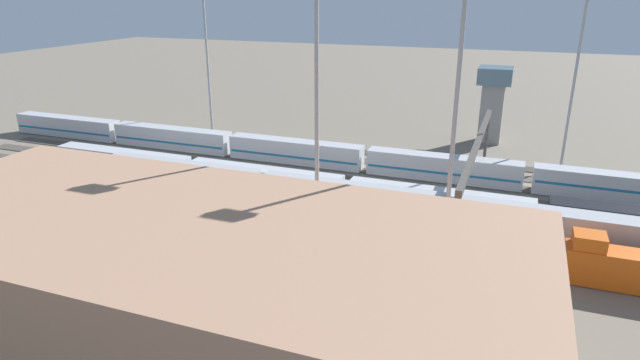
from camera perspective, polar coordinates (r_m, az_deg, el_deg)
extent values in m
plane|color=#756B5B|center=(78.52, 5.06, -0.94)|extent=(400.00, 400.00, 0.00)
cube|color=#3D3833|center=(94.61, 7.98, 2.60)|extent=(140.00, 2.80, 0.12)
cube|color=#4C443D|center=(89.95, 7.25, 1.73)|extent=(140.00, 2.80, 0.12)
cube|color=#3D3833|center=(85.34, 6.45, 0.76)|extent=(140.00, 2.80, 0.12)
cube|color=#4C443D|center=(80.77, 5.55, -0.31)|extent=(140.00, 2.80, 0.12)
cube|color=#4C443D|center=(76.25, 4.55, -1.51)|extent=(140.00, 2.80, 0.12)
cube|color=#4C443D|center=(71.80, 3.41, -2.86)|extent=(140.00, 2.80, 0.12)
cube|color=#3D3833|center=(67.42, 2.13, -4.39)|extent=(140.00, 2.80, 0.12)
cube|color=#4C443D|center=(63.14, 0.67, -6.13)|extent=(140.00, 2.80, 0.12)
cube|color=#B7BABF|center=(63.79, 24.39, -5.20)|extent=(23.00, 3.00, 5.00)
cube|color=#1E6B9E|center=(64.03, 24.31, -5.70)|extent=(22.40, 3.06, 0.36)
cube|color=#B7BABF|center=(66.09, 3.12, -2.51)|extent=(23.00, 3.00, 5.00)
cube|color=#1E6B9E|center=(66.14, 3.12, -2.63)|extent=(22.40, 3.06, 0.36)
cube|color=#B7BABF|center=(76.40, -14.43, 0.00)|extent=(23.00, 3.00, 5.00)
cube|color=#1E6B9E|center=(76.41, -14.43, -0.01)|extent=(22.40, 3.06, 0.36)
cube|color=#D85914|center=(60.22, 29.15, -8.21)|extent=(10.00, 3.00, 3.60)
cube|color=#D85914|center=(58.73, 26.67, -5.75)|extent=(3.00, 2.70, 1.40)
cube|color=black|center=(69.56, 30.33, -4.44)|extent=(18.00, 3.00, 4.40)
cube|color=silver|center=(68.86, 12.36, -2.56)|extent=(23.00, 3.00, 3.80)
cube|color=silver|center=(75.67, -6.00, -0.14)|extent=(23.00, 3.00, 3.80)
cube|color=silver|center=(88.79, -20.13, 1.74)|extent=(23.00, 3.00, 3.80)
cube|color=silver|center=(83.70, 29.45, -0.71)|extent=(23.00, 3.00, 3.80)
cube|color=#1E6B9E|center=(83.69, 29.45, -0.71)|extent=(22.40, 3.06, 0.36)
cube|color=silver|center=(83.05, 12.88, 1.27)|extent=(23.00, 3.00, 3.80)
cube|color=#1E6B9E|center=(83.17, 12.87, 1.03)|extent=(22.40, 3.06, 0.36)
cube|color=silver|center=(89.23, -2.65, 3.04)|extent=(23.00, 3.00, 3.80)
cube|color=#1E6B9E|center=(89.38, -2.64, 2.73)|extent=(22.40, 3.06, 0.36)
cube|color=silver|center=(100.98, -15.40, 4.33)|extent=(23.00, 3.00, 3.80)
cube|color=#1E6B9E|center=(101.10, -15.38, 4.08)|extent=(22.40, 3.06, 0.36)
cube|color=silver|center=(116.64, -25.16, 5.17)|extent=(23.00, 3.00, 3.80)
cube|color=#1E6B9E|center=(116.74, -25.12, 4.94)|extent=(22.40, 3.06, 0.36)
cylinder|color=#9EA0A5|center=(92.97, 25.47, 10.20)|extent=(0.44, 0.44, 30.46)
cylinder|color=#9EA0A5|center=(52.44, 13.94, 4.14)|extent=(0.44, 0.44, 28.04)
cylinder|color=#9EA0A5|center=(109.53, -11.87, 12.59)|extent=(0.44, 0.44, 29.57)
cylinder|color=#9EA0A5|center=(55.50, -0.34, 5.10)|extent=(0.44, 0.44, 27.16)
cylinder|color=#4C4742|center=(93.64, 17.22, 4.23)|extent=(0.50, 0.50, 8.00)
cylinder|color=#4C4742|center=(56.65, 14.13, -5.52)|extent=(0.50, 0.50, 8.00)
cube|color=#4C4742|center=(73.60, 16.37, 3.79)|extent=(0.70, 40.00, 0.80)
cube|color=tan|center=(41.93, -13.40, -11.70)|extent=(49.81, 21.65, 12.19)
cube|color=gray|center=(106.16, 17.71, 6.77)|extent=(4.00, 4.00, 11.00)
cube|color=slate|center=(104.93, 18.11, 10.49)|extent=(6.00, 6.00, 3.00)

